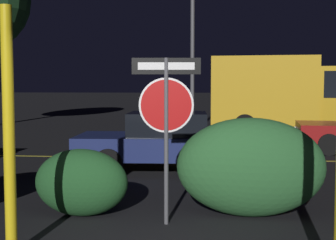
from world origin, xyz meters
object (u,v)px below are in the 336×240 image
(delivery_truck, at_px, (298,92))
(street_lamp, at_px, (192,35))
(hedge_bush_3, at_px, (250,167))
(hedge_bush_2, at_px, (81,182))
(stop_sign, at_px, (166,106))
(passing_car_2, at_px, (172,141))
(yellow_pole_left, at_px, (9,133))

(delivery_truck, relative_size, street_lamp, 1.02)
(hedge_bush_3, distance_m, street_lamp, 12.68)
(hedge_bush_2, distance_m, street_lamp, 12.91)
(hedge_bush_3, bearing_deg, stop_sign, -156.17)
(stop_sign, height_order, hedge_bush_3, stop_sign)
(hedge_bush_3, distance_m, passing_car_2, 3.86)
(stop_sign, distance_m, delivery_truck, 13.04)
(yellow_pole_left, relative_size, passing_car_2, 0.62)
(hedge_bush_3, distance_m, delivery_truck, 12.29)
(hedge_bush_3, bearing_deg, delivery_truck, 77.85)
(street_lamp, bearing_deg, stop_sign, -88.22)
(stop_sign, relative_size, hedge_bush_2, 1.66)
(stop_sign, bearing_deg, delivery_truck, 67.64)
(passing_car_2, relative_size, delivery_truck, 0.68)
(stop_sign, height_order, yellow_pole_left, yellow_pole_left)
(hedge_bush_2, distance_m, passing_car_2, 3.91)
(hedge_bush_3, bearing_deg, yellow_pole_left, -145.22)
(yellow_pole_left, height_order, street_lamp, street_lamp)
(hedge_bush_2, relative_size, hedge_bush_3, 0.64)
(stop_sign, xyz_separation_m, street_lamp, (-0.39, 12.69, 2.30))
(passing_car_2, distance_m, delivery_truck, 9.42)
(yellow_pole_left, distance_m, street_lamp, 14.35)
(yellow_pole_left, bearing_deg, hedge_bush_3, 34.78)
(passing_car_2, bearing_deg, street_lamp, 176.60)
(yellow_pole_left, bearing_deg, street_lamp, 85.19)
(stop_sign, distance_m, passing_car_2, 4.19)
(stop_sign, bearing_deg, hedge_bush_2, 162.17)
(street_lamp, bearing_deg, hedge_bush_2, -94.06)
(delivery_truck, height_order, street_lamp, street_lamp)
(stop_sign, height_order, passing_car_2, stop_sign)
(passing_car_2, xyz_separation_m, street_lamp, (-0.06, 8.62, 3.26))
(stop_sign, bearing_deg, yellow_pole_left, -144.28)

